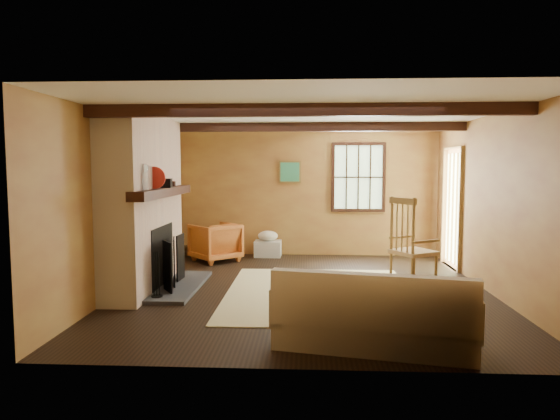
# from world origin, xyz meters

# --- Properties ---
(ground) EXTENTS (5.50, 5.50, 0.00)m
(ground) POSITION_xyz_m (0.00, 0.00, 0.00)
(ground) COLOR black
(ground) RESTS_ON ground
(room_envelope) EXTENTS (5.02, 5.52, 2.44)m
(room_envelope) POSITION_xyz_m (0.22, 0.26, 1.63)
(room_envelope) COLOR #AD873D
(room_envelope) RESTS_ON ground
(fireplace) EXTENTS (1.02, 2.30, 2.40)m
(fireplace) POSITION_xyz_m (-2.23, -0.00, 1.10)
(fireplace) COLOR #B06544
(fireplace) RESTS_ON ground
(rug) EXTENTS (2.50, 3.00, 0.01)m
(rug) POSITION_xyz_m (0.20, -0.20, 0.00)
(rug) COLOR #CBB987
(rug) RESTS_ON ground
(rocking_chair) EXTENTS (1.05, 0.89, 1.29)m
(rocking_chair) POSITION_xyz_m (1.50, 0.24, 0.54)
(rocking_chair) COLOR #A98352
(rocking_chair) RESTS_ON ground
(sofa) EXTENTS (1.99, 1.17, 0.76)m
(sofa) POSITION_xyz_m (0.67, -2.15, 0.27)
(sofa) COLOR beige
(sofa) RESTS_ON ground
(firewood_pile) EXTENTS (0.60, 0.11, 0.22)m
(firewood_pile) POSITION_xyz_m (-2.09, 2.44, 0.11)
(firewood_pile) COLOR brown
(firewood_pile) RESTS_ON ground
(laundry_basket) EXTENTS (0.50, 0.39, 0.30)m
(laundry_basket) POSITION_xyz_m (-0.71, 2.51, 0.15)
(laundry_basket) COLOR silver
(laundry_basket) RESTS_ON ground
(basket_pillow) EXTENTS (0.46, 0.42, 0.19)m
(basket_pillow) POSITION_xyz_m (-0.71, 2.51, 0.39)
(basket_pillow) COLOR beige
(basket_pillow) RESTS_ON laundry_basket
(armchair) EXTENTS (1.06, 1.06, 0.69)m
(armchair) POSITION_xyz_m (-1.62, 2.01, 0.35)
(armchair) COLOR #BF6026
(armchair) RESTS_ON ground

